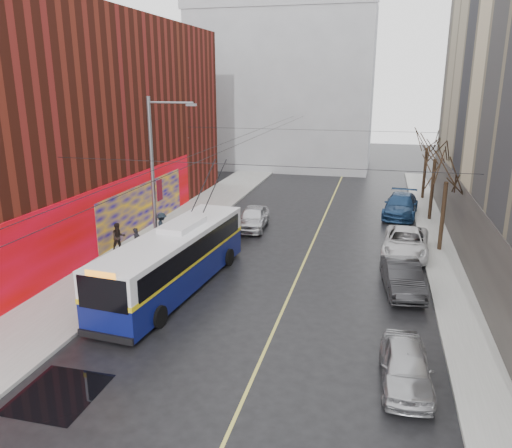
{
  "coord_description": "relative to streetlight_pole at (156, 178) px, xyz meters",
  "views": [
    {
      "loc": [
        5.18,
        -13.77,
        9.72
      ],
      "look_at": [
        -0.65,
        9.76,
        2.77
      ],
      "focal_mm": 35.0,
      "sensor_mm": 36.0,
      "label": 1
    }
  ],
  "objects": [
    {
      "name": "pigeons_flying",
      "position": [
        4.01,
        0.88,
        2.66
      ],
      "size": [
        5.47,
        1.9,
        1.7
      ],
      "color": "slate"
    },
    {
      "name": "ground",
      "position": [
        6.14,
        -10.0,
        -4.85
      ],
      "size": [
        140.0,
        140.0,
        0.0
      ],
      "primitive_type": "plane",
      "color": "black",
      "rests_on": "ground"
    },
    {
      "name": "tree_mid",
      "position": [
        15.14,
        13.0,
        0.41
      ],
      "size": [
        3.2,
        3.2,
        6.68
      ],
      "color": "black",
      "rests_on": "ground"
    },
    {
      "name": "puddle",
      "position": [
        1.76,
        -11.75,
        -4.84
      ],
      "size": [
        2.55,
        2.83,
        0.01
      ],
      "primitive_type": "cube",
      "color": "black",
      "rests_on": "ground"
    },
    {
      "name": "pedestrian_b",
      "position": [
        -3.06,
        1.07,
        -3.84
      ],
      "size": [
        1.05,
        1.05,
        1.72
      ],
      "primitive_type": "imported",
      "rotation": [
        0.0,
        0.0,
        0.82
      ],
      "color": "black",
      "rests_on": "sidewalk_left"
    },
    {
      "name": "building_left",
      "position": [
        -9.85,
        3.99,
        2.14
      ],
      "size": [
        12.11,
        36.0,
        14.0
      ],
      "color": "#521B10",
      "rests_on": "ground"
    },
    {
      "name": "pedestrian_a",
      "position": [
        -1.7,
        0.7,
        -3.88
      ],
      "size": [
        0.43,
        0.62,
        1.63
      ],
      "primitive_type": "imported",
      "rotation": [
        0.0,
        0.0,
        1.49
      ],
      "color": "black",
      "rests_on": "sidewalk_left"
    },
    {
      "name": "parked_car_c",
      "position": [
        13.14,
        4.88,
        -4.09
      ],
      "size": [
        2.9,
        5.62,
        1.51
      ],
      "primitive_type": "imported",
      "rotation": [
        0.0,
        0.0,
        -0.07
      ],
      "color": "silver",
      "rests_on": "ground"
    },
    {
      "name": "sidewalk_left",
      "position": [
        -1.86,
        2.0,
        -4.77
      ],
      "size": [
        4.0,
        60.0,
        0.15
      ],
      "primitive_type": "cube",
      "color": "gray",
      "rests_on": "ground"
    },
    {
      "name": "sidewalk_right",
      "position": [
        15.14,
        2.0,
        -4.77
      ],
      "size": [
        2.0,
        60.0,
        0.15
      ],
      "primitive_type": "cube",
      "color": "gray",
      "rests_on": "ground"
    },
    {
      "name": "tree_far",
      "position": [
        15.14,
        20.0,
        0.3
      ],
      "size": [
        3.2,
        3.2,
        6.57
      ],
      "color": "black",
      "rests_on": "ground"
    },
    {
      "name": "trolleybus",
      "position": [
        2.14,
        -2.87,
        -3.32
      ],
      "size": [
        3.49,
        11.76,
        5.51
      ],
      "rotation": [
        0.0,
        0.0,
        -0.09
      ],
      "color": "#0A114F",
      "rests_on": "ground"
    },
    {
      "name": "parked_car_b",
      "position": [
        12.78,
        -0.61,
        -4.1
      ],
      "size": [
        2.12,
        4.68,
        1.49
      ],
      "primitive_type": "imported",
      "rotation": [
        0.0,
        0.0,
        0.12
      ],
      "color": "#232326",
      "rests_on": "ground"
    },
    {
      "name": "parked_car_d",
      "position": [
        13.13,
        13.87,
        -4.03
      ],
      "size": [
        2.94,
        5.87,
        1.64
      ],
      "primitive_type": "imported",
      "rotation": [
        0.0,
        0.0,
        -0.12
      ],
      "color": "navy",
      "rests_on": "ground"
    },
    {
      "name": "tree_near",
      "position": [
        15.14,
        6.0,
        0.13
      ],
      "size": [
        3.2,
        3.2,
        6.4
      ],
      "color": "black",
      "rests_on": "ground"
    },
    {
      "name": "building_far",
      "position": [
        0.14,
        34.99,
        4.17
      ],
      "size": [
        20.5,
        12.1,
        18.0
      ],
      "color": "gray",
      "rests_on": "ground"
    },
    {
      "name": "catenary_wires",
      "position": [
        3.6,
        4.77,
        1.4
      ],
      "size": [
        18.0,
        60.0,
        0.22
      ],
      "color": "black"
    },
    {
      "name": "following_car",
      "position": [
        3.23,
        8.02,
        -4.08
      ],
      "size": [
        2.08,
        4.61,
        1.54
      ],
      "primitive_type": "imported",
      "rotation": [
        0.0,
        0.0,
        0.06
      ],
      "color": "silver",
      "rests_on": "ground"
    },
    {
      "name": "parked_car_a",
      "position": [
        12.63,
        -8.49,
        -4.16
      ],
      "size": [
        1.78,
        4.09,
        1.37
      ],
      "primitive_type": "imported",
      "rotation": [
        0.0,
        0.0,
        0.04
      ],
      "color": "#A5A6AA",
      "rests_on": "ground"
    },
    {
      "name": "pedestrian_c",
      "position": [
        -1.48,
        3.63,
        -3.81
      ],
      "size": [
        1.17,
        1.33,
        1.78
      ],
      "primitive_type": "imported",
      "rotation": [
        0.0,
        0.0,
        2.13
      ],
      "color": "black",
      "rests_on": "sidewalk_left"
    },
    {
      "name": "streetlight_pole",
      "position": [
        0.0,
        0.0,
        0.0
      ],
      "size": [
        2.65,
        0.6,
        9.0
      ],
      "color": "slate",
      "rests_on": "ground"
    },
    {
      "name": "lane_line",
      "position": [
        7.64,
        4.0,
        -4.84
      ],
      "size": [
        0.12,
        50.0,
        0.01
      ],
      "primitive_type": "cube",
      "color": "#BFB74C",
      "rests_on": "ground"
    }
  ]
}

